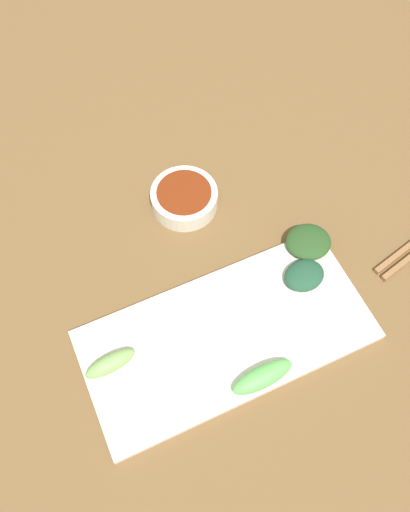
{
  "coord_description": "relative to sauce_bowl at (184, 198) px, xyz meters",
  "views": [
    {
      "loc": [
        0.29,
        -0.13,
        0.71
      ],
      "look_at": [
        -0.03,
        0.02,
        0.05
      ],
      "focal_mm": 36.5,
      "sensor_mm": 36.0,
      "label": 1
    }
  ],
  "objects": [
    {
      "name": "broccoli_leafy_1",
      "position": [
        0.15,
        0.13,
        0.0
      ],
      "size": [
        0.08,
        0.08,
        0.02
      ],
      "primitive_type": "ellipsoid",
      "rotation": [
        0.0,
        0.0,
        -0.24
      ],
      "color": "#25461E",
      "rests_on": "serving_plate"
    },
    {
      "name": "broccoli_leafy_3",
      "position": [
        0.2,
        0.1,
        0.0
      ],
      "size": [
        0.05,
        0.06,
        0.02
      ],
      "primitive_type": "ellipsoid",
      "rotation": [
        0.0,
        0.0,
        0.08
      ],
      "color": "#1F4932",
      "rests_on": "serving_plate"
    },
    {
      "name": "broccoli_stalk_0",
      "position": [
        0.3,
        -0.02,
        0.01
      ],
      "size": [
        0.03,
        0.09,
        0.02
      ],
      "primitive_type": "ellipsoid",
      "rotation": [
        0.0,
        0.0,
        0.04
      ],
      "color": "#5DB956",
      "rests_on": "serving_plate"
    },
    {
      "name": "tabletop",
      "position": [
        0.14,
        -0.03,
        -0.03
      ],
      "size": [
        2.1,
        2.1,
        0.02
      ],
      "primitive_type": "cube",
      "color": "brown",
      "rests_on": "ground"
    },
    {
      "name": "sauce_bowl",
      "position": [
        0.0,
        0.0,
        0.0
      ],
      "size": [
        0.1,
        0.1,
        0.03
      ],
      "color": "silver",
      "rests_on": "tabletop"
    },
    {
      "name": "broccoli_stalk_2",
      "position": [
        0.2,
        -0.19,
        0.0
      ],
      "size": [
        0.03,
        0.07,
        0.02
      ],
      "primitive_type": "ellipsoid",
      "rotation": [
        0.0,
        0.0,
        0.09
      ],
      "color": "#78A559",
      "rests_on": "serving_plate"
    },
    {
      "name": "serving_plate",
      "position": [
        0.23,
        -0.03,
        -0.01
      ],
      "size": [
        0.19,
        0.39,
        0.01
      ],
      "primitive_type": "cube",
      "color": "silver",
      "rests_on": "tabletop"
    }
  ]
}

